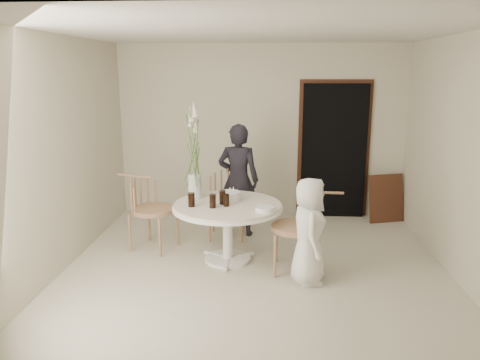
# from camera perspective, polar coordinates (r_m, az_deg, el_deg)

# --- Properties ---
(ground) EXTENTS (4.50, 4.50, 0.00)m
(ground) POSITION_cam_1_polar(r_m,az_deg,el_deg) (5.63, 1.89, -10.84)
(ground) COLOR beige
(ground) RESTS_ON ground
(room_shell) EXTENTS (4.50, 4.50, 4.50)m
(room_shell) POSITION_cam_1_polar(r_m,az_deg,el_deg) (5.18, 2.02, 5.73)
(room_shell) COLOR silver
(room_shell) RESTS_ON ground
(doorway) EXTENTS (1.00, 0.10, 2.10)m
(doorway) POSITION_cam_1_polar(r_m,az_deg,el_deg) (7.50, 11.36, 3.43)
(doorway) COLOR black
(doorway) RESTS_ON ground
(door_trim) EXTENTS (1.12, 0.03, 2.22)m
(door_trim) POSITION_cam_1_polar(r_m,az_deg,el_deg) (7.53, 11.34, 3.93)
(door_trim) COLOR #4E2C1B
(door_trim) RESTS_ON ground
(table) EXTENTS (1.33, 1.33, 0.73)m
(table) POSITION_cam_1_polar(r_m,az_deg,el_deg) (5.67, -1.53, -4.02)
(table) COLOR white
(table) RESTS_ON ground
(picture_frame) EXTENTS (0.58, 0.32, 0.74)m
(picture_frame) POSITION_cam_1_polar(r_m,az_deg,el_deg) (7.56, 17.38, -2.14)
(picture_frame) COLOR #4E2C1B
(picture_frame) RESTS_ON ground
(chair_far) EXTENTS (0.55, 0.59, 0.96)m
(chair_far) POSITION_cam_1_polar(r_m,az_deg,el_deg) (6.60, -1.52, -1.47)
(chair_far) COLOR #9D7A55
(chair_far) RESTS_ON ground
(chair_right) EXTENTS (0.61, 0.56, 0.98)m
(chair_right) POSITION_cam_1_polar(r_m,az_deg,el_deg) (5.43, 8.26, -4.77)
(chair_right) COLOR #9D7A55
(chair_right) RESTS_ON ground
(chair_left) EXTENTS (0.69, 0.66, 0.98)m
(chair_left) POSITION_cam_1_polar(r_m,az_deg,el_deg) (6.23, -11.62, -2.53)
(chair_left) COLOR #9D7A55
(chair_left) RESTS_ON ground
(girl) EXTENTS (0.62, 0.45, 1.59)m
(girl) POSITION_cam_1_polar(r_m,az_deg,el_deg) (6.56, -0.20, -0.01)
(girl) COLOR black
(girl) RESTS_ON ground
(boy) EXTENTS (0.41, 0.60, 1.19)m
(boy) POSITION_cam_1_polar(r_m,az_deg,el_deg) (5.16, 8.39, -6.20)
(boy) COLOR white
(boy) RESTS_ON ground
(birthday_cake) EXTENTS (0.25, 0.25, 0.17)m
(birthday_cake) POSITION_cam_1_polar(r_m,az_deg,el_deg) (5.73, -1.24, -1.99)
(birthday_cake) COLOR white
(birthday_cake) RESTS_ON table
(cola_tumbler_a) EXTENTS (0.09, 0.09, 0.16)m
(cola_tumbler_a) POSITION_cam_1_polar(r_m,az_deg,el_deg) (5.46, -3.35, -2.58)
(cola_tumbler_a) COLOR black
(cola_tumbler_a) RESTS_ON table
(cola_tumbler_b) EXTENTS (0.08, 0.08, 0.15)m
(cola_tumbler_b) POSITION_cam_1_polar(r_m,az_deg,el_deg) (5.51, -1.68, -2.48)
(cola_tumbler_b) COLOR black
(cola_tumbler_b) RESTS_ON table
(cola_tumbler_c) EXTENTS (0.08, 0.08, 0.17)m
(cola_tumbler_c) POSITION_cam_1_polar(r_m,az_deg,el_deg) (5.52, -5.94, -2.40)
(cola_tumbler_c) COLOR black
(cola_tumbler_c) RESTS_ON table
(cola_tumbler_d) EXTENTS (0.09, 0.09, 0.17)m
(cola_tumbler_d) POSITION_cam_1_polar(r_m,az_deg,el_deg) (5.61, -2.15, -2.12)
(cola_tumbler_d) COLOR black
(cola_tumbler_d) RESTS_ON table
(plate_stack) EXTENTS (0.26, 0.26, 0.05)m
(plate_stack) POSITION_cam_1_polar(r_m,az_deg,el_deg) (5.34, 3.02, -3.55)
(plate_stack) COLOR white
(plate_stack) RESTS_ON table
(flower_vase) EXTENTS (0.16, 0.16, 1.22)m
(flower_vase) POSITION_cam_1_polar(r_m,az_deg,el_deg) (5.80, -5.61, 2.29)
(flower_vase) COLOR silver
(flower_vase) RESTS_ON table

